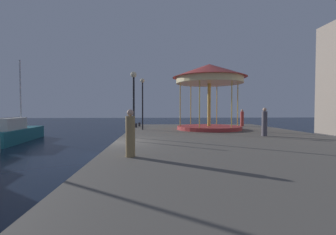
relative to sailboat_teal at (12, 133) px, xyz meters
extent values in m
plane|color=black|center=(8.82, -5.94, -0.71)|extent=(120.00, 120.00, 0.00)
cube|color=#5B564F|center=(15.55, -5.94, -0.31)|extent=(13.46, 28.64, 0.80)
cube|color=#19606B|center=(-0.02, 0.17, -0.21)|extent=(2.81, 7.36, 1.00)
cube|color=beige|center=(0.07, -0.68, 0.72)|extent=(1.77, 3.29, 0.87)
cylinder|color=silver|center=(-0.16, 1.50, 3.10)|extent=(0.12, 0.12, 5.62)
cylinder|color=silver|center=(0.01, -0.11, 1.19)|extent=(0.43, 3.22, 0.08)
cylinder|color=#B23333|center=(15.62, 1.13, 0.24)|extent=(5.48, 5.48, 0.30)
cylinder|color=gold|center=(15.62, 1.13, 2.19)|extent=(0.28, 0.28, 3.62)
cylinder|color=#F2E099|center=(15.62, 1.13, 4.25)|extent=(5.65, 5.65, 0.50)
cone|color=#C63D38|center=(15.62, 1.13, 5.08)|extent=(6.28, 6.28, 1.15)
cylinder|color=gold|center=(18.11, 1.13, 2.19)|extent=(0.08, 0.08, 3.62)
cylinder|color=gold|center=(16.86, 3.29, 2.19)|extent=(0.08, 0.08, 3.62)
cylinder|color=gold|center=(14.37, 3.29, 2.19)|extent=(0.08, 0.08, 3.62)
cylinder|color=gold|center=(13.12, 1.13, 2.19)|extent=(0.08, 0.08, 3.62)
cylinder|color=gold|center=(14.37, -1.03, 2.19)|extent=(0.08, 0.08, 3.62)
cylinder|color=gold|center=(16.86, -1.03, 2.19)|extent=(0.08, 0.08, 3.62)
cylinder|color=black|center=(9.70, -4.50, 1.89)|extent=(0.12, 0.12, 3.61)
sphere|color=#F9E5B2|center=(9.70, -4.50, 3.88)|extent=(0.36, 0.36, 0.36)
cylinder|color=black|center=(9.94, 1.22, 2.07)|extent=(0.12, 0.12, 3.97)
sphere|color=#F9E5B2|center=(9.94, 1.22, 4.24)|extent=(0.36, 0.36, 0.36)
cylinder|color=#2D2D33|center=(9.20, 3.73, 0.29)|extent=(0.24, 0.24, 0.40)
cylinder|color=#2D2D33|center=(9.42, 5.12, 0.29)|extent=(0.24, 0.24, 0.40)
cylinder|color=#B23833|center=(19.97, 4.97, 0.84)|extent=(0.34, 0.34, 1.50)
sphere|color=tan|center=(19.97, 4.97, 1.71)|extent=(0.24, 0.24, 0.24)
cylinder|color=#937A4C|center=(10.08, -10.26, 0.82)|extent=(0.34, 0.34, 1.47)
sphere|color=tan|center=(10.08, -10.26, 1.67)|extent=(0.24, 0.24, 0.24)
cylinder|color=#514C56|center=(17.99, -4.07, 0.88)|extent=(0.34, 0.34, 1.59)
sphere|color=tan|center=(17.99, -4.07, 1.79)|extent=(0.24, 0.24, 0.24)
camera|label=1|loc=(10.93, -18.72, 1.78)|focal=25.13mm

